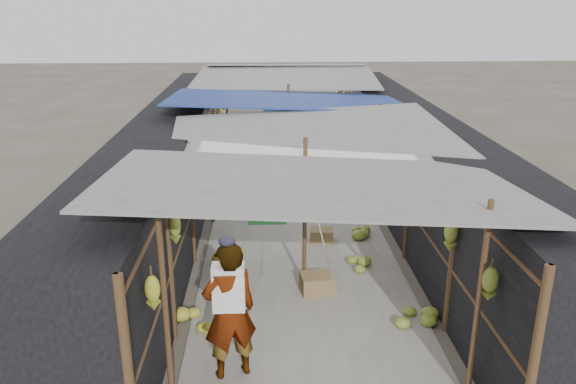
{
  "coord_description": "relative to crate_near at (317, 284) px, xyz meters",
  "views": [
    {
      "loc": [
        -0.66,
        -5.62,
        4.64
      ],
      "look_at": [
        -0.22,
        4.3,
        1.25
      ],
      "focal_mm": 35.0,
      "sensor_mm": 36.0,
      "label": 1
    }
  ],
  "objects": [
    {
      "name": "aisle_slab",
      "position": [
        -0.2,
        3.77,
        -0.15
      ],
      "size": [
        3.6,
        16.0,
        0.02
      ],
      "primitive_type": "cube",
      "color": "#9E998E",
      "rests_on": "ground"
    },
    {
      "name": "stall_left",
      "position": [
        -2.9,
        3.77,
        0.99
      ],
      "size": [
        1.4,
        15.0,
        2.3
      ],
      "primitive_type": "cube",
      "color": "black",
      "rests_on": "ground"
    },
    {
      "name": "stall_right",
      "position": [
        2.5,
        3.77,
        0.99
      ],
      "size": [
        1.4,
        15.0,
        2.3
      ],
      "primitive_type": "cube",
      "color": "black",
      "rests_on": "ground"
    },
    {
      "name": "crate_near",
      "position": [
        0.0,
        0.0,
        0.0
      ],
      "size": [
        0.58,
        0.49,
        0.32
      ],
      "primitive_type": "cube",
      "rotation": [
        0.0,
        0.0,
        0.12
      ],
      "color": "olive",
      "rests_on": "ground"
    },
    {
      "name": "crate_mid",
      "position": [
        0.29,
        2.08,
        -0.03
      ],
      "size": [
        0.49,
        0.4,
        0.27
      ],
      "primitive_type": "cube",
      "rotation": [
        0.0,
        0.0,
        -0.1
      ],
      "color": "olive",
      "rests_on": "ground"
    },
    {
      "name": "crate_back",
      "position": [
        -0.56,
        7.59,
        -0.03
      ],
      "size": [
        0.46,
        0.4,
        0.26
      ],
      "primitive_type": "cube",
      "rotation": [
        0.0,
        0.0,
        -0.2
      ],
      "color": "olive",
      "rests_on": "ground"
    },
    {
      "name": "black_basin",
      "position": [
        0.65,
        6.99,
        -0.07
      ],
      "size": [
        0.63,
        0.63,
        0.19
      ],
      "primitive_type": "cylinder",
      "color": "black",
      "rests_on": "ground"
    },
    {
      "name": "vendor_elderly",
      "position": [
        -1.32,
        -2.14,
        0.78
      ],
      "size": [
        0.8,
        0.65,
        1.89
      ],
      "primitive_type": "imported",
      "rotation": [
        0.0,
        0.0,
        3.47
      ],
      "color": "white",
      "rests_on": "ground"
    },
    {
      "name": "shopper_blue",
      "position": [
        -1.15,
        4.67,
        0.69
      ],
      "size": [
        0.88,
        0.71,
        1.7
      ],
      "primitive_type": "imported",
      "rotation": [
        0.0,
        0.0,
        0.09
      ],
      "color": "navy",
      "rests_on": "ground"
    },
    {
      "name": "vendor_seated",
      "position": [
        0.7,
        5.81,
        0.26
      ],
      "size": [
        0.43,
        0.6,
        0.84
      ],
      "primitive_type": "imported",
      "rotation": [
        0.0,
        0.0,
        -1.81
      ],
      "color": "#504945",
      "rests_on": "ground"
    },
    {
      "name": "market_canopy",
      "position": [
        -0.17,
        4.11,
        2.24
      ],
      "size": [
        5.62,
        15.2,
        2.77
      ],
      "color": "brown",
      "rests_on": "ground"
    },
    {
      "name": "hanging_bananas",
      "position": [
        -0.04,
        3.8,
        1.49
      ],
      "size": [
        3.95,
        13.64,
        0.73
      ],
      "color": "#A4A72B",
      "rests_on": "ground"
    },
    {
      "name": "floor_bananas",
      "position": [
        0.14,
        3.0,
        -0.02
      ],
      "size": [
        3.9,
        10.14,
        0.33
      ],
      "color": "olive",
      "rests_on": "ground"
    }
  ]
}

